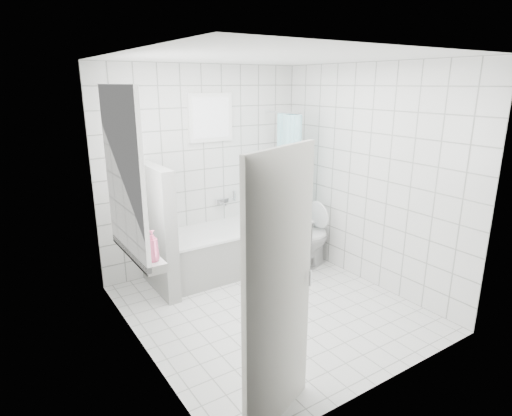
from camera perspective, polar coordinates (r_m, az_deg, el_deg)
ground at (r=4.81m, az=1.91°, el=-13.18°), size 3.00×3.00×0.00m
ceiling at (r=4.19m, az=2.27°, el=19.48°), size 3.00×3.00×0.00m
wall_back at (r=5.58m, az=-6.91°, el=5.17°), size 2.80×0.02×2.60m
wall_front at (r=3.27m, az=17.49°, el=-3.52°), size 2.80×0.02×2.60m
wall_left at (r=3.72m, az=-15.81°, el=-1.01°), size 0.02×3.00×2.60m
wall_right at (r=5.24m, az=14.70°, el=4.02°), size 0.02×3.00×2.60m
window_left at (r=3.94m, az=-16.88°, el=4.37°), size 0.01×0.90×1.40m
window_back at (r=5.50m, az=-5.97°, el=11.88°), size 0.50×0.01×0.50m
window_sill at (r=4.16m, az=-15.45°, el=-5.56°), size 0.18×1.02×0.08m
door at (r=2.93m, az=3.07°, el=-11.51°), size 0.76×0.34×2.00m
bathtub at (r=5.60m, az=-3.70°, el=-5.48°), size 1.78×0.77×0.58m
partition_wall at (r=5.03m, az=-12.99°, el=-2.88°), size 0.15×0.85×1.50m
tiled_ledge at (r=6.39m, az=3.92°, el=-2.84°), size 0.40×0.24×0.55m
toilet at (r=5.67m, az=6.82°, el=-4.21°), size 0.86×0.66×0.78m
curtain_rod at (r=5.65m, az=3.59°, el=12.56°), size 0.02×0.80×0.02m
shower_curtain at (r=5.68m, az=4.22°, el=3.37°), size 0.14×0.48×1.78m
tub_faucet at (r=5.75m, az=-4.60°, el=0.96°), size 0.18×0.06×0.06m
sill_bottles at (r=4.01m, az=-14.99°, el=-3.98°), size 0.18×0.67×0.28m
ledge_bottles at (r=6.22m, az=4.17°, el=0.36°), size 0.18×0.17×0.23m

